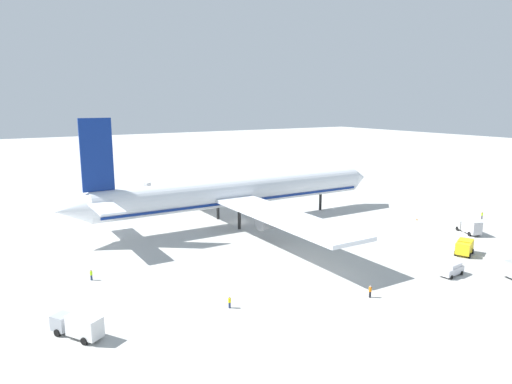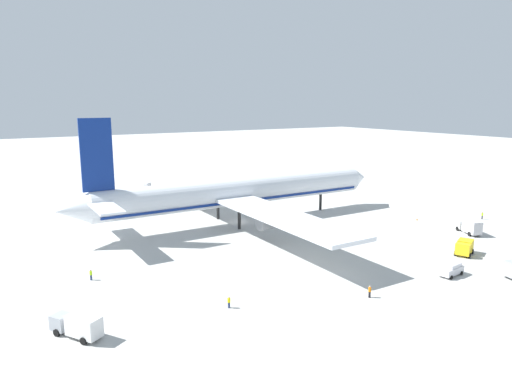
% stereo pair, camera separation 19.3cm
% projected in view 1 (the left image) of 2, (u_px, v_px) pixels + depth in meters
% --- Properties ---
extents(ground_plane, '(600.00, 600.00, 0.00)m').
position_uv_depth(ground_plane, '(241.00, 222.00, 107.24)').
color(ground_plane, '#B2B2AD').
extents(airliner, '(78.03, 82.16, 24.34)m').
position_uv_depth(airliner, '(235.00, 192.00, 105.11)').
color(airliner, silver).
rests_on(airliner, ground).
extents(service_truck_0, '(5.32, 6.84, 2.86)m').
position_uv_depth(service_truck_0, '(78.00, 325.00, 54.48)').
color(service_truck_0, '#999EA5').
rests_on(service_truck_0, ground).
extents(service_truck_2, '(5.10, 4.05, 2.59)m').
position_uv_depth(service_truck_2, '(465.00, 247.00, 84.11)').
color(service_truck_2, yellow).
rests_on(service_truck_2, ground).
extents(service_truck_3, '(4.46, 7.02, 3.11)m').
position_uv_depth(service_truck_3, '(469.00, 226.00, 97.51)').
color(service_truck_3, white).
rests_on(service_truck_3, ground).
extents(service_van, '(4.78, 2.46, 1.97)m').
position_uv_depth(service_van, '(452.00, 269.00, 74.09)').
color(service_van, silver).
rests_on(service_van, ground).
extents(baggage_cart_0, '(3.54, 1.78, 1.42)m').
position_uv_depth(baggage_cart_0, '(324.00, 184.00, 151.18)').
color(baggage_cart_0, '#26598C').
rests_on(baggage_cart_0, ground).
extents(baggage_cart_1, '(2.94, 2.58, 1.51)m').
position_uv_depth(baggage_cart_1, '(147.00, 185.00, 150.09)').
color(baggage_cart_1, gray).
rests_on(baggage_cart_1, ground).
extents(ground_worker_0, '(0.52, 0.52, 1.68)m').
position_uv_depth(ground_worker_0, '(91.00, 275.00, 72.12)').
color(ground_worker_0, navy).
rests_on(ground_worker_0, ground).
extents(ground_worker_1, '(0.55, 0.55, 1.62)m').
position_uv_depth(ground_worker_1, '(230.00, 302.00, 62.40)').
color(ground_worker_1, navy).
rests_on(ground_worker_1, ground).
extents(ground_worker_2, '(0.49, 0.49, 1.72)m').
position_uv_depth(ground_worker_2, '(482.00, 215.00, 109.60)').
color(ground_worker_2, '#3F3F47').
rests_on(ground_worker_2, ground).
extents(ground_worker_3, '(0.45, 0.45, 1.77)m').
position_uv_depth(ground_worker_3, '(370.00, 291.00, 65.74)').
color(ground_worker_3, black).
rests_on(ground_worker_3, ground).
extents(traffic_cone_0, '(0.36, 0.36, 0.55)m').
position_uv_depth(traffic_cone_0, '(302.00, 182.00, 159.26)').
color(traffic_cone_0, orange).
rests_on(traffic_cone_0, ground).
extents(traffic_cone_1, '(0.36, 0.36, 0.55)m').
position_uv_depth(traffic_cone_1, '(417.00, 219.00, 108.70)').
color(traffic_cone_1, orange).
rests_on(traffic_cone_1, ground).
extents(traffic_cone_2, '(0.36, 0.36, 0.55)m').
position_uv_depth(traffic_cone_2, '(221.00, 188.00, 147.40)').
color(traffic_cone_2, orange).
rests_on(traffic_cone_2, ground).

